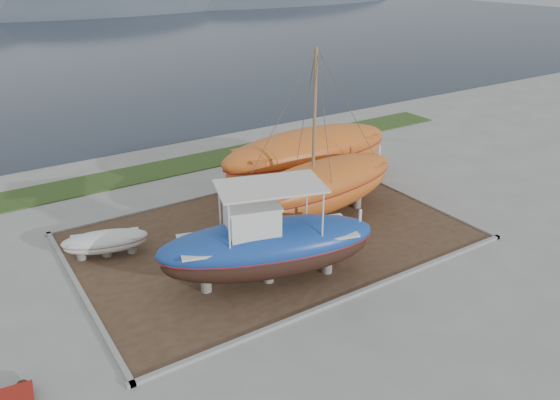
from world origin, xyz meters
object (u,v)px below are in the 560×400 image
white_dinghy (106,244)px  orange_sailboat (321,140)px  orange_bare_hull (308,161)px  blue_caique (268,235)px

white_dinghy → orange_sailboat: (10.16, -2.51, 3.84)m
white_dinghy → orange_bare_hull: bearing=22.3°
white_dinghy → orange_bare_hull: (12.03, 1.14, 1.22)m
blue_caique → white_dinghy: blue_caique is taller
blue_caique → orange_sailboat: bearing=49.9°
blue_caique → orange_bare_hull: size_ratio=0.83×
blue_caique → orange_bare_hull: blue_caique is taller
blue_caique → white_dinghy: 7.87m
orange_sailboat → orange_bare_hull: (1.87, 3.64, -2.62)m
orange_sailboat → orange_bare_hull: orange_sailboat is taller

